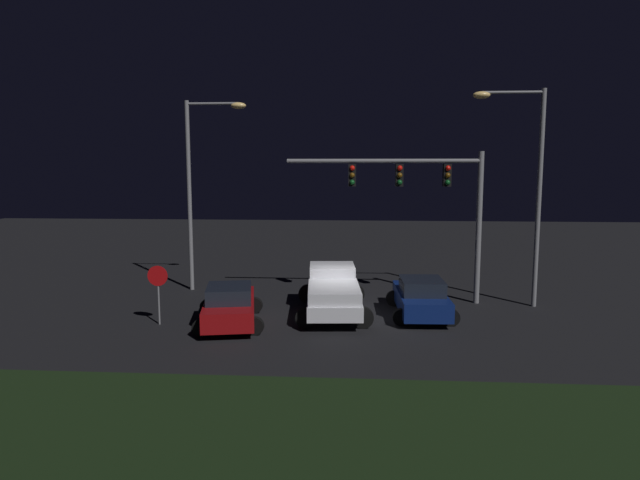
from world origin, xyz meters
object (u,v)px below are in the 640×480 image
car_sedan_far (421,297)px  street_lamp_right (526,173)px  stop_sign (158,283)px  street_lamp_left (200,173)px  car_sedan (230,305)px  traffic_signal_gantry (422,189)px  pickup_truck (333,289)px

car_sedan_far → street_lamp_right: 6.81m
street_lamp_right → stop_sign: (-14.26, -3.80, -4.06)m
car_sedan_far → street_lamp_left: street_lamp_left is taller
car_sedan_far → car_sedan: bearing=101.7°
street_lamp_right → street_lamp_left: bearing=171.2°
car_sedan → street_lamp_right: street_lamp_right is taller
car_sedan → car_sedan_far: (7.25, 1.77, 0.00)m
traffic_signal_gantry → car_sedan_far: bearing=-94.7°
traffic_signal_gantry → street_lamp_left: street_lamp_left is taller
pickup_truck → street_lamp_left: size_ratio=0.62×
car_sedan_far → traffic_signal_gantry: traffic_signal_gantry is taller
traffic_signal_gantry → stop_sign: 11.41m
traffic_signal_gantry → street_lamp_left: bearing=169.9°
traffic_signal_gantry → pickup_truck: bearing=-149.6°
car_sedan_far → pickup_truck: bearing=86.3°
car_sedan → street_lamp_right: 13.12m
street_lamp_right → car_sedan: bearing=-162.7°
pickup_truck → car_sedan_far: bearing=-96.1°
car_sedan_far → stop_sign: stop_sign is taller
pickup_truck → stop_sign: 6.74m
car_sedan → street_lamp_left: bearing=13.7°
pickup_truck → street_lamp_left: 8.80m
car_sedan_far → stop_sign: (-9.88, -1.94, 0.82)m
car_sedan_far → street_lamp_left: (-9.89, 4.06, 4.81)m
car_sedan → car_sedan_far: same height
traffic_signal_gantry → street_lamp_right: bearing=-5.5°
street_lamp_right → stop_sign: 15.30m
street_lamp_right → stop_sign: bearing=-165.1°
street_lamp_left → pickup_truck: bearing=-31.7°
car_sedan → street_lamp_right: bearing=-83.4°
pickup_truck → stop_sign: stop_sign is taller
car_sedan → traffic_signal_gantry: bearing=-72.3°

